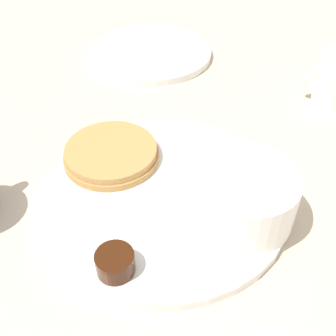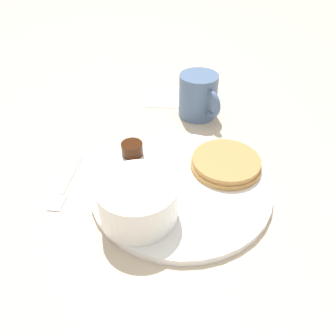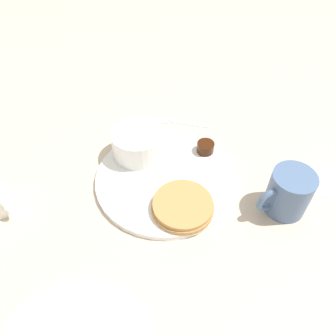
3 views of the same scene
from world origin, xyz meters
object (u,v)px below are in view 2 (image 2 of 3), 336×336
bowl (138,200)px  coffee_mug (199,96)px  fork (65,187)px  plate (181,187)px

bowl → coffee_mug: (-0.28, 0.15, 0.00)m
fork → plate: bearing=79.6°
bowl → fork: size_ratio=0.86×
bowl → coffee_mug: bearing=151.6°
fork → bowl: bearing=51.8°
coffee_mug → fork: coffee_mug is taller
fork → coffee_mug: bearing=125.5°
bowl → fork: (-0.09, -0.11, -0.04)m
bowl → coffee_mug: size_ratio=1.03×
plate → bowl: size_ratio=2.58×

